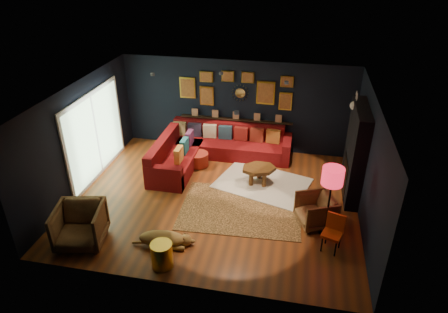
% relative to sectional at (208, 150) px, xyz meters
% --- Properties ---
extents(floor, '(6.50, 6.50, 0.00)m').
position_rel_sectional_xyz_m(floor, '(0.61, -1.81, -0.32)').
color(floor, brown).
rests_on(floor, ground).
extents(room_walls, '(6.50, 6.50, 6.50)m').
position_rel_sectional_xyz_m(room_walls, '(0.61, -1.81, 1.27)').
color(room_walls, black).
rests_on(room_walls, ground).
extents(sectional, '(3.41, 2.69, 0.86)m').
position_rel_sectional_xyz_m(sectional, '(0.00, 0.00, 0.00)').
color(sectional, maroon).
rests_on(sectional, ground).
extents(ledge, '(3.20, 0.12, 0.04)m').
position_rel_sectional_xyz_m(ledge, '(0.61, 0.87, 0.60)').
color(ledge, black).
rests_on(ledge, room_walls).
extents(gallery_wall, '(3.15, 0.04, 1.02)m').
position_rel_sectional_xyz_m(gallery_wall, '(0.60, 0.91, 1.48)').
color(gallery_wall, gold).
rests_on(gallery_wall, room_walls).
extents(sunburst_mirror, '(0.47, 0.16, 0.47)m').
position_rel_sectional_xyz_m(sunburst_mirror, '(0.71, 0.91, 1.38)').
color(sunburst_mirror, silver).
rests_on(sunburst_mirror, room_walls).
extents(fireplace, '(0.31, 1.60, 2.20)m').
position_rel_sectional_xyz_m(fireplace, '(3.71, -0.91, 0.70)').
color(fireplace, black).
rests_on(fireplace, ground).
extents(deer_head, '(0.50, 0.28, 0.45)m').
position_rel_sectional_xyz_m(deer_head, '(3.75, -0.41, 1.73)').
color(deer_head, white).
rests_on(deer_head, fireplace).
extents(sliding_door, '(0.06, 2.80, 2.20)m').
position_rel_sectional_xyz_m(sliding_door, '(-2.60, -1.21, 0.78)').
color(sliding_door, white).
rests_on(sliding_door, ground).
extents(ceiling_spots, '(3.30, 2.50, 0.06)m').
position_rel_sectional_xyz_m(ceiling_spots, '(0.61, -1.01, 2.24)').
color(ceiling_spots, black).
rests_on(ceiling_spots, room_walls).
extents(shag_rug, '(2.54, 2.14, 0.03)m').
position_rel_sectional_xyz_m(shag_rug, '(1.61, -0.92, -0.31)').
color(shag_rug, silver).
rests_on(shag_rug, ground).
extents(leopard_rug, '(2.79, 2.06, 0.02)m').
position_rel_sectional_xyz_m(leopard_rug, '(1.26, -2.11, -0.31)').
color(leopard_rug, tan).
rests_on(leopard_rug, ground).
extents(coffee_table, '(1.03, 0.90, 0.43)m').
position_rel_sectional_xyz_m(coffee_table, '(1.51, -0.92, 0.05)').
color(coffee_table, '#573812').
rests_on(coffee_table, shag_rug).
extents(pouf, '(0.54, 0.54, 0.35)m').
position_rel_sectional_xyz_m(pouf, '(-0.19, -0.36, -0.12)').
color(pouf, maroon).
rests_on(pouf, shag_rug).
extents(armchair_left, '(1.07, 1.02, 0.93)m').
position_rel_sectional_xyz_m(armchair_left, '(-1.68, -3.86, 0.14)').
color(armchair_left, '#C28046').
rests_on(armchair_left, ground).
extents(armchair_right, '(0.91, 0.94, 0.75)m').
position_rel_sectional_xyz_m(armchair_right, '(2.90, -2.29, 0.05)').
color(armchair_right, '#C28046').
rests_on(armchair_right, ground).
extents(gold_stool, '(0.41, 0.41, 0.51)m').
position_rel_sectional_xyz_m(gold_stool, '(0.11, -4.16, -0.07)').
color(gold_stool, gold).
rests_on(gold_stool, ground).
extents(orange_chair, '(0.46, 0.46, 0.77)m').
position_rel_sectional_xyz_m(orange_chair, '(3.23, -3.02, 0.13)').
color(orange_chair, black).
rests_on(orange_chair, ground).
extents(floor_lamp, '(0.43, 0.43, 1.56)m').
position_rel_sectional_xyz_m(floor_lamp, '(3.11, -2.57, 0.98)').
color(floor_lamp, black).
rests_on(floor_lamp, ground).
extents(dog, '(1.32, 0.75, 0.40)m').
position_rel_sectional_xyz_m(dog, '(-0.08, -3.61, -0.11)').
color(dog, '#A0703C').
rests_on(dog, leopard_rug).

